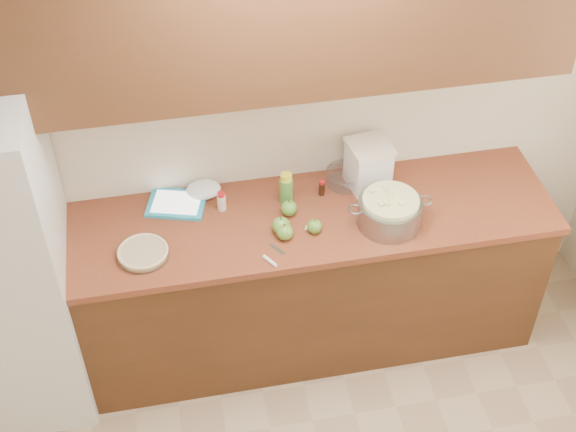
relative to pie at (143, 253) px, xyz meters
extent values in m
plane|color=white|center=(0.73, -1.35, 1.66)|extent=(3.60, 3.60, 0.00)
plane|color=beige|center=(0.73, 0.45, 0.36)|extent=(3.60, 0.00, 3.60)
cube|color=#4C2915|center=(0.73, 0.13, -0.50)|extent=(2.60, 0.65, 0.88)
cube|color=brown|center=(0.73, 0.13, -0.04)|extent=(2.64, 0.68, 0.04)
cube|color=#512A18|center=(0.73, 0.28, 1.01)|extent=(2.60, 0.34, 0.70)
cylinder|color=silver|center=(0.00, 0.00, 0.00)|extent=(0.25, 0.25, 0.03)
cylinder|color=beige|center=(0.00, 0.00, 0.00)|extent=(0.22, 0.22, 0.03)
torus|color=beige|center=(0.00, 0.00, 0.01)|extent=(0.24, 0.24, 0.02)
cylinder|color=gray|center=(1.19, 0.00, 0.05)|extent=(0.31, 0.31, 0.13)
torus|color=gray|center=(1.02, 0.00, 0.10)|extent=(0.07, 0.07, 0.01)
torus|color=gray|center=(1.36, 0.00, 0.10)|extent=(0.07, 0.07, 0.01)
cylinder|color=beige|center=(1.19, 0.00, 0.06)|extent=(0.27, 0.27, 0.14)
cube|color=white|center=(1.16, 0.30, 0.10)|extent=(0.22, 0.22, 0.23)
cube|color=#F1DFC1|center=(1.16, 0.30, 0.22)|extent=(0.23, 0.23, 0.02)
cube|color=#2AA9CD|center=(0.19, 0.33, -0.01)|extent=(0.33, 0.29, 0.02)
cube|color=white|center=(0.19, 0.33, 0.00)|extent=(0.27, 0.23, 0.00)
cube|color=gray|center=(0.62, -0.08, -0.02)|extent=(0.07, 0.09, 0.00)
cylinder|color=white|center=(0.58, -0.15, -0.01)|extent=(0.06, 0.08, 0.02)
cylinder|color=#4C8C38|center=(0.73, 0.24, 0.05)|extent=(0.07, 0.07, 0.15)
cylinder|color=yellow|center=(0.73, 0.24, 0.15)|extent=(0.06, 0.06, 0.03)
cylinder|color=beige|center=(0.41, 0.25, 0.02)|extent=(0.04, 0.04, 0.09)
cylinder|color=red|center=(0.41, 0.25, 0.08)|extent=(0.04, 0.04, 0.02)
cylinder|color=black|center=(0.92, 0.27, 0.02)|extent=(0.03, 0.03, 0.07)
cylinder|color=red|center=(0.92, 0.27, 0.06)|extent=(0.03, 0.03, 0.01)
cylinder|color=silver|center=(1.06, 0.33, 0.02)|extent=(0.20, 0.20, 0.07)
torus|color=silver|center=(1.06, 0.33, 0.05)|extent=(0.21, 0.21, 0.01)
ellipsoid|color=white|center=(0.33, 0.38, 0.02)|extent=(0.20, 0.18, 0.07)
sphere|color=#578C2D|center=(0.66, 0.03, 0.02)|extent=(0.09, 0.09, 0.09)
cylinder|color=#3F2D19|center=(0.66, 0.03, 0.07)|extent=(0.01, 0.01, 0.01)
sphere|color=#578C2D|center=(0.73, 0.15, 0.02)|extent=(0.08, 0.08, 0.08)
cylinder|color=#3F2D19|center=(0.73, 0.15, 0.07)|extent=(0.01, 0.01, 0.01)
sphere|color=#578C2D|center=(0.67, -0.01, 0.02)|extent=(0.08, 0.08, 0.08)
cylinder|color=#3F2D19|center=(0.67, -0.01, 0.07)|extent=(0.01, 0.01, 0.01)
sphere|color=#578C2D|center=(0.82, 0.01, 0.02)|extent=(0.07, 0.07, 0.07)
cylinder|color=#3F2D19|center=(0.82, 0.01, 0.06)|extent=(0.01, 0.01, 0.01)
cube|color=#91C55F|center=(0.81, 0.01, -0.02)|extent=(0.03, 0.04, 0.00)
cube|color=#91C55F|center=(0.79, 0.04, -0.02)|extent=(0.03, 0.04, 0.00)
cube|color=#91C55F|center=(0.68, 0.06, -0.02)|extent=(0.03, 0.05, 0.00)
camera|label=1|loc=(0.16, -2.70, 2.67)|focal=50.00mm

